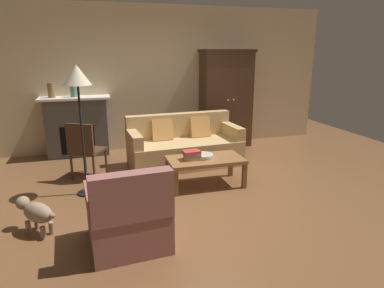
{
  "coord_description": "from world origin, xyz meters",
  "views": [
    {
      "loc": [
        -1.2,
        -4.25,
        1.93
      ],
      "look_at": [
        0.19,
        0.55,
        0.55
      ],
      "focal_mm": 31.58,
      "sensor_mm": 36.0,
      "label": 1
    }
  ],
  "objects": [
    {
      "name": "couch",
      "position": [
        0.24,
        1.23,
        0.32
      ],
      "size": [
        1.97,
        0.97,
        0.86
      ],
      "color": "tan",
      "rests_on": "ground"
    },
    {
      "name": "dog",
      "position": [
        -1.9,
        -0.59,
        0.25
      ],
      "size": [
        0.46,
        0.46,
        0.39
      ],
      "color": "gray",
      "rests_on": "ground"
    },
    {
      "name": "ground_plane",
      "position": [
        0.0,
        0.0,
        0.0
      ],
      "size": [
        9.6,
        9.6,
        0.0
      ],
      "primitive_type": "plane",
      "color": "brown"
    },
    {
      "name": "mantel_vase_bronze",
      "position": [
        -1.93,
        2.28,
        1.25
      ],
      "size": [
        0.12,
        0.12,
        0.26
      ],
      "primitive_type": "cylinder",
      "color": "olive",
      "rests_on": "fireplace"
    },
    {
      "name": "coffee_table",
      "position": [
        0.3,
        0.2,
        0.37
      ],
      "size": [
        1.1,
        0.6,
        0.42
      ],
      "color": "olive",
      "rests_on": "ground"
    },
    {
      "name": "mantel_vase_jade",
      "position": [
        -1.55,
        2.28,
        1.26
      ],
      "size": [
        0.12,
        0.12,
        0.28
      ],
      "primitive_type": "cylinder",
      "color": "slate",
      "rests_on": "fireplace"
    },
    {
      "name": "floor_lamp",
      "position": [
        -1.39,
        0.37,
        1.53
      ],
      "size": [
        0.36,
        0.36,
        1.77
      ],
      "color": "black",
      "rests_on": "ground"
    },
    {
      "name": "fruit_bowl",
      "position": [
        0.27,
        0.24,
        0.45
      ],
      "size": [
        0.31,
        0.31,
        0.05
      ],
      "primitive_type": "cylinder",
      "color": "beige",
      "rests_on": "coffee_table"
    },
    {
      "name": "back_wall",
      "position": [
        0.0,
        2.55,
        1.4
      ],
      "size": [
        7.2,
        0.1,
        2.8
      ],
      "primitive_type": "cube",
      "color": "beige",
      "rests_on": "ground"
    },
    {
      "name": "armchair_near_left",
      "position": [
        -0.96,
        -1.13,
        0.32
      ],
      "size": [
        0.83,
        0.83,
        0.88
      ],
      "color": "#935B56",
      "rests_on": "ground"
    },
    {
      "name": "side_chair_wooden",
      "position": [
        -1.4,
        0.97,
        0.51
      ],
      "size": [
        0.6,
        0.6,
        0.9
      ],
      "color": "#472D1E",
      "rests_on": "ground"
    },
    {
      "name": "armoire",
      "position": [
        1.4,
        2.22,
        0.99
      ],
      "size": [
        1.06,
        0.57,
        1.97
      ],
      "color": "#472D1E",
      "rests_on": "ground"
    },
    {
      "name": "book_stack",
      "position": [
        0.09,
        0.2,
        0.49
      ],
      "size": [
        0.27,
        0.2,
        0.13
      ],
      "color": "gold",
      "rests_on": "coffee_table"
    },
    {
      "name": "fireplace",
      "position": [
        -1.55,
        2.3,
        0.57
      ],
      "size": [
        1.26,
        0.48,
        1.12
      ],
      "color": "#4C4947",
      "rests_on": "ground"
    }
  ]
}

